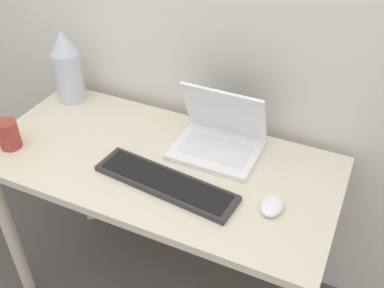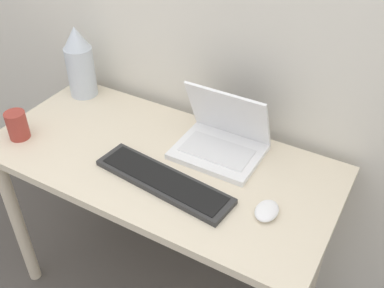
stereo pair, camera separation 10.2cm
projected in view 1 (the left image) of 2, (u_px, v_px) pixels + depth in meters
The scene contains 6 objects.
desk at pixel (159, 184), 1.60m from camera, with size 1.22×0.58×0.75m.
laptop at pixel (219, 137), 1.55m from camera, with size 0.29×0.23×0.24m.
keyboard at pixel (166, 183), 1.42m from camera, with size 0.49×0.17×0.02m.
mouse at pixel (272, 206), 1.34m from camera, with size 0.07×0.09×0.03m.
vase at pixel (67, 67), 1.76m from camera, with size 0.11×0.11×0.30m.
mug at pixel (8, 134), 1.56m from camera, with size 0.07×0.07×0.10m.
Camera 1 is at (0.60, -0.73, 1.72)m, focal length 42.00 mm.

